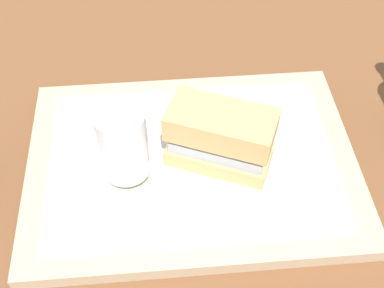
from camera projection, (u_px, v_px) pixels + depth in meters
ground_plane at (192, 168)px, 0.69m from camera, size 3.00×3.00×0.00m
tray at (192, 163)px, 0.69m from camera, size 0.44×0.32×0.02m
placemat at (192, 158)px, 0.68m from camera, size 0.38×0.27×0.00m
plate at (219, 163)px, 0.66m from camera, size 0.19×0.19×0.01m
sandwich at (218, 137)px, 0.63m from camera, size 0.14×0.11×0.08m
beer_glass at (124, 148)px, 0.60m from camera, size 0.06×0.06×0.12m
napkin_folded at (145, 131)px, 0.71m from camera, size 0.09×0.07×0.01m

